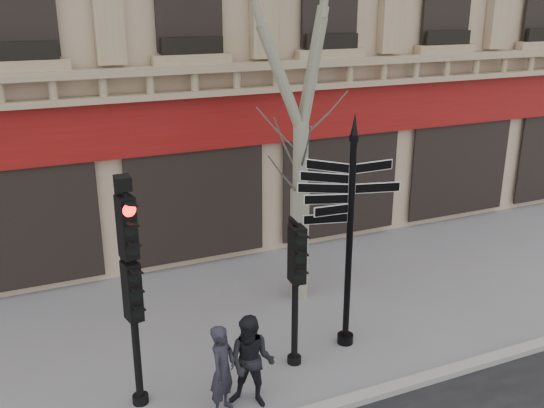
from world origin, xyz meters
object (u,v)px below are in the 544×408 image
Objects in this scene: traffic_signal_main at (130,267)px; pedestrian_a at (223,370)px; pedestrian_b at (252,362)px; fingerpost at (352,195)px; traffic_signal_secondary at (295,269)px.

traffic_signal_main is 2.52× the size of pedestrian_a.
traffic_signal_main is 2.43× the size of pedestrian_b.
pedestrian_b is at bearing -132.91° from fingerpost.
pedestrian_a is at bearing -149.83° from traffic_signal_secondary.
traffic_signal_secondary is 1.68× the size of pedestrian_b.
pedestrian_b is at bearing -46.73° from pedestrian_a.
fingerpost is 1.67× the size of traffic_signal_secondary.
traffic_signal_main is 1.45× the size of traffic_signal_secondary.
pedestrian_a is at bearing -43.43° from traffic_signal_main.
pedestrian_a is (-1.64, -0.78, -1.10)m from traffic_signal_secondary.
traffic_signal_secondary is 1.74× the size of pedestrian_a.
fingerpost is 2.91× the size of pedestrian_a.
fingerpost is 1.15× the size of traffic_signal_main.
traffic_signal_secondary is at bearing -10.44° from traffic_signal_main.
pedestrian_a is at bearing -136.94° from fingerpost.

